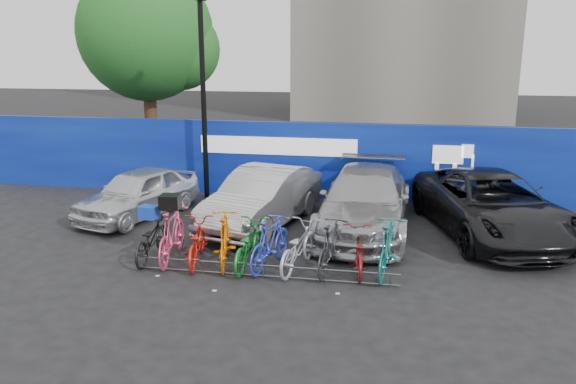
% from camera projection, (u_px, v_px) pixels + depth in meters
% --- Properties ---
extents(ground, '(100.00, 100.00, 0.00)m').
position_uv_depth(ground, '(269.00, 267.00, 12.22)').
color(ground, black).
rests_on(ground, ground).
extents(hoarding, '(22.00, 0.18, 2.40)m').
position_uv_depth(hoarding, '(309.00, 161.00, 17.64)').
color(hoarding, '#091184').
rests_on(hoarding, ground).
extents(tree, '(5.40, 5.20, 7.80)m').
position_uv_depth(tree, '(152.00, 37.00, 21.72)').
color(tree, '#382314').
rests_on(tree, ground).
extents(lamppost, '(0.25, 0.50, 6.11)m').
position_uv_depth(lamppost, '(203.00, 94.00, 17.11)').
color(lamppost, black).
rests_on(lamppost, ground).
extents(bike_rack, '(5.60, 0.03, 0.30)m').
position_uv_depth(bike_rack, '(263.00, 271.00, 11.61)').
color(bike_rack, '#595B60').
rests_on(bike_rack, ground).
extents(car_0, '(2.77, 4.34, 1.38)m').
position_uv_depth(car_0, '(138.00, 193.00, 15.75)').
color(car_0, silver).
rests_on(car_0, ground).
extents(car_1, '(2.73, 4.89, 1.53)m').
position_uv_depth(car_1, '(263.00, 198.00, 14.95)').
color(car_1, '#A7A8AC').
rests_on(car_1, ground).
extents(car_2, '(2.44, 5.57, 1.59)m').
position_uv_depth(car_2, '(365.00, 201.00, 14.54)').
color(car_2, '#A0A0A5').
rests_on(car_2, ground).
extents(car_3, '(3.99, 6.18, 1.58)m').
position_uv_depth(car_3, '(491.00, 205.00, 14.17)').
color(car_3, black).
rests_on(car_3, ground).
extents(bike_0, '(0.72, 1.85, 0.96)m').
position_uv_depth(bike_0, '(151.00, 239.00, 12.58)').
color(bike_0, black).
rests_on(bike_0, ground).
extents(bike_1, '(0.77, 2.05, 1.21)m').
position_uv_depth(bike_1, '(172.00, 235.00, 12.48)').
color(bike_1, '#D94370').
rests_on(bike_1, ground).
extents(bike_2, '(0.95, 1.92, 0.96)m').
position_uv_depth(bike_2, '(196.00, 242.00, 12.35)').
color(bike_2, red).
rests_on(bike_2, ground).
extents(bike_3, '(0.95, 2.00, 1.16)m').
position_uv_depth(bike_3, '(225.00, 240.00, 12.24)').
color(bike_3, orange).
rests_on(bike_3, ground).
extents(bike_4, '(0.77, 1.93, 0.99)m').
position_uv_depth(bike_4, '(248.00, 245.00, 12.14)').
color(bike_4, '#117524').
rests_on(bike_4, ground).
extents(bike_5, '(0.98, 1.95, 1.13)m').
position_uv_depth(bike_5, '(270.00, 243.00, 12.07)').
color(bike_5, '#2A3DC3').
rests_on(bike_5, ground).
extents(bike_6, '(1.07, 2.02, 1.01)m').
position_uv_depth(bike_6, '(298.00, 247.00, 12.00)').
color(bike_6, '#ADAFB6').
rests_on(bike_6, ground).
extents(bike_7, '(0.84, 1.91, 1.11)m').
position_uv_depth(bike_7, '(331.00, 247.00, 11.87)').
color(bike_7, '#262729').
rests_on(bike_7, ground).
extents(bike_8, '(0.81, 1.81, 0.92)m').
position_uv_depth(bike_8, '(358.00, 251.00, 11.88)').
color(bike_8, maroon).
rests_on(bike_8, ground).
extents(bike_9, '(0.83, 2.00, 1.16)m').
position_uv_depth(bike_9, '(388.00, 248.00, 11.71)').
color(bike_9, '#176862').
rests_on(bike_9, ground).
extents(cargo_crate, '(0.43, 0.35, 0.29)m').
position_uv_depth(cargo_crate, '(149.00, 212.00, 12.43)').
color(cargo_crate, '#1338AE').
rests_on(cargo_crate, bike_0).
extents(cargo_topcase, '(0.47, 0.43, 0.31)m').
position_uv_depth(cargo_topcase, '(170.00, 202.00, 12.29)').
color(cargo_topcase, black).
rests_on(cargo_topcase, bike_1).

